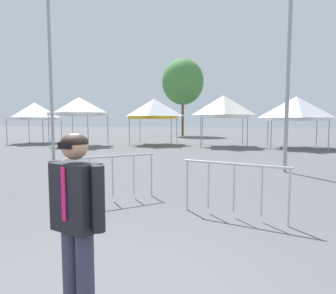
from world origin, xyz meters
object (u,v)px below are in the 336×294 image
at_px(tree_behind_tents_right, 183,82).
at_px(person_foreground, 77,217).
at_px(canopy_tent_far_right, 154,109).
at_px(crowd_barrier_near_person, 234,179).
at_px(canopy_tent_behind_center, 79,106).
at_px(light_pole_near_lift, 289,50).
at_px(light_pole_opposite_side, 50,62).
at_px(canopy_tent_left_of_center, 223,107).
at_px(crowd_barrier_mid_lot, 113,169).
at_px(canopy_tent_right_of_center, 35,111).
at_px(canopy_tent_behind_right, 296,109).

bearing_deg(tree_behind_tents_right, person_foreground, -83.83).
xyz_separation_m(canopy_tent_far_right, crowd_barrier_near_person, (5.42, -16.40, -1.95)).
distance_m(canopy_tent_behind_center, light_pole_near_lift, 15.25).
distance_m(canopy_tent_behind_center, light_pole_opposite_side, 7.76).
bearing_deg(canopy_tent_far_right, canopy_tent_left_of_center, -7.99).
bearing_deg(crowd_barrier_mid_lot, canopy_tent_left_of_center, 80.74).
bearing_deg(canopy_tent_right_of_center, crowd_barrier_near_person, -46.46).
relative_size(canopy_tent_behind_right, crowd_barrier_mid_lot, 2.24).
xyz_separation_m(canopy_tent_far_right, tree_behind_tents_right, (0.44, 12.62, 3.53)).
bearing_deg(light_pole_opposite_side, canopy_tent_left_of_center, 47.81).
height_order(canopy_tent_behind_right, tree_behind_tents_right, tree_behind_tents_right).
height_order(canopy_tent_behind_right, person_foreground, canopy_tent_behind_right).
relative_size(canopy_tent_left_of_center, person_foreground, 2.00).
relative_size(person_foreground, crowd_barrier_mid_lot, 1.08).
relative_size(tree_behind_tents_right, crowd_barrier_near_person, 4.44).
relative_size(canopy_tent_behind_center, light_pole_opposite_side, 0.44).
relative_size(canopy_tent_left_of_center, crowd_barrier_near_person, 1.78).
bearing_deg(person_foreground, crowd_barrier_near_person, 66.59).
height_order(canopy_tent_behind_center, canopy_tent_far_right, canopy_tent_behind_center).
height_order(light_pole_opposite_side, tree_behind_tents_right, tree_behind_tents_right).
bearing_deg(canopy_tent_far_right, canopy_tent_behind_right, -6.42).
bearing_deg(crowd_barrier_near_person, crowd_barrier_mid_lot, 165.98).
bearing_deg(crowd_barrier_mid_lot, light_pole_near_lift, 45.77).
relative_size(tree_behind_tents_right, crowd_barrier_mid_lot, 5.40).
bearing_deg(person_foreground, tree_behind_tents_right, 96.17).
relative_size(canopy_tent_behind_right, person_foreground, 2.07).
distance_m(light_pole_near_lift, light_pole_opposite_side, 10.22).
relative_size(canopy_tent_right_of_center, crowd_barrier_near_person, 1.64).
height_order(light_pole_near_lift, crowd_barrier_mid_lot, light_pole_near_lift).
height_order(canopy_tent_left_of_center, crowd_barrier_mid_lot, canopy_tent_left_of_center).
bearing_deg(crowd_barrier_mid_lot, canopy_tent_behind_center, 119.65).
distance_m(canopy_tent_far_right, person_foreground, 20.27).
relative_size(light_pole_opposite_side, crowd_barrier_near_person, 3.98).
bearing_deg(tree_behind_tents_right, light_pole_opposite_side, -98.13).
height_order(canopy_tent_left_of_center, canopy_tent_behind_right, canopy_tent_left_of_center).
bearing_deg(canopy_tent_behind_center, crowd_barrier_mid_lot, -60.35).
relative_size(canopy_tent_behind_center, crowd_barrier_near_person, 1.74).
xyz_separation_m(canopy_tent_behind_center, light_pole_near_lift, (12.41, -8.72, 1.50)).
bearing_deg(tree_behind_tents_right, canopy_tent_behind_right, -55.50).
relative_size(canopy_tent_behind_center, person_foreground, 1.96).
distance_m(crowd_barrier_mid_lot, crowd_barrier_near_person, 2.81).
xyz_separation_m(canopy_tent_behind_center, tree_behind_tents_right, (5.45, 14.79, 3.40)).
bearing_deg(canopy_tent_behind_right, person_foreground, -107.58).
relative_size(canopy_tent_far_right, canopy_tent_left_of_center, 0.97).
xyz_separation_m(canopy_tent_right_of_center, canopy_tent_behind_right, (19.61, -0.66, 0.06)).
bearing_deg(canopy_tent_right_of_center, light_pole_opposite_side, -51.79).
bearing_deg(light_pole_opposite_side, canopy_tent_behind_right, 33.34).
bearing_deg(canopy_tent_far_right, canopy_tent_behind_center, -156.59).
relative_size(canopy_tent_behind_center, canopy_tent_left_of_center, 0.98).
height_order(canopy_tent_left_of_center, person_foreground, canopy_tent_left_of_center).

